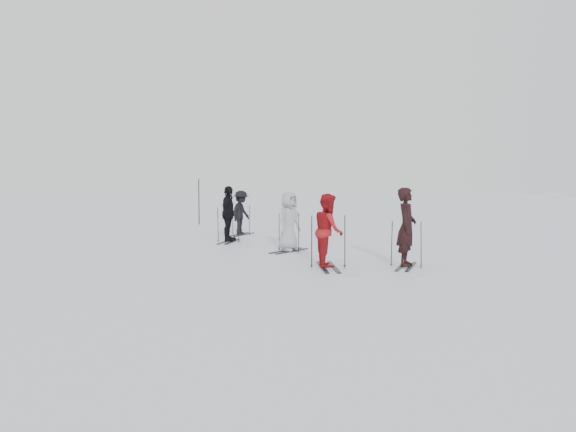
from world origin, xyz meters
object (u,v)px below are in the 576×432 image
(skier_uphill_far, at_px, (241,213))
(piste_marker, at_px, (199,202))
(skier_uphill_left, at_px, (228,214))
(skier_grey, at_px, (289,222))
(skier_near_dark, at_px, (407,228))
(skier_red, at_px, (328,231))

(skier_uphill_far, height_order, piste_marker, piste_marker)
(skier_uphill_left, bearing_deg, skier_grey, -128.92)
(skier_near_dark, height_order, skier_uphill_left, skier_near_dark)
(skier_grey, relative_size, skier_uphill_left, 0.93)
(skier_red, xyz_separation_m, skier_uphill_left, (-3.16, 5.23, 0.05))
(skier_grey, xyz_separation_m, skier_uphill_left, (-2.11, 2.28, 0.07))
(skier_grey, bearing_deg, skier_uphill_left, 76.88)
(skier_grey, distance_m, skier_uphill_left, 3.11)
(skier_uphill_far, distance_m, piste_marker, 5.22)
(skier_near_dark, xyz_separation_m, skier_uphill_far, (-4.91, 7.38, -0.13))
(skier_red, distance_m, skier_grey, 3.13)
(skier_uphill_left, height_order, skier_uphill_far, skier_uphill_left)
(skier_uphill_left, distance_m, piste_marker, 7.31)
(skier_red, distance_m, skier_uphill_left, 6.11)
(skier_red, height_order, skier_uphill_far, skier_red)
(skier_near_dark, height_order, skier_red, skier_near_dark)
(skier_grey, bearing_deg, skier_uphill_far, 57.20)
(skier_grey, bearing_deg, skier_red, -126.12)
(skier_red, xyz_separation_m, skier_grey, (-1.05, 2.94, -0.02))
(skier_red, bearing_deg, skier_uphill_left, 25.45)
(skier_red, height_order, skier_uphill_left, skier_uphill_left)
(skier_grey, height_order, skier_uphill_far, skier_grey)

